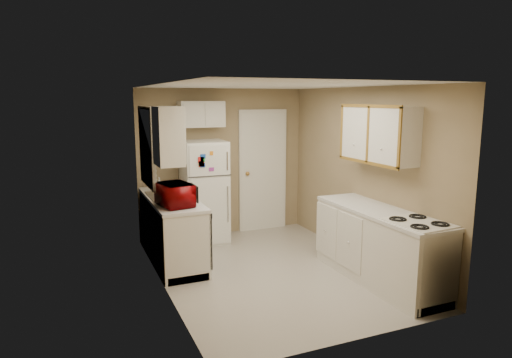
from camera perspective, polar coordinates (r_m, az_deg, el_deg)
name	(u,v)px	position (r m, az deg, el deg)	size (l,w,h in m)	color
floor	(271,271)	(6.14, 1.85, -11.40)	(3.80, 3.80, 0.00)	beige
ceiling	(272,85)	(5.71, 1.99, 11.62)	(3.80, 3.80, 0.00)	white
wall_left	(161,190)	(5.38, -11.75, -1.35)	(3.80, 3.80, 0.00)	#9A8563
wall_right	(363,174)	(6.51, 13.18, 0.56)	(3.80, 3.80, 0.00)	#9A8563
wall_back	(223,162)	(7.55, -4.14, 2.09)	(2.80, 2.80, 0.00)	#9A8563
wall_front	(360,217)	(4.20, 12.90, -4.61)	(2.80, 2.80, 0.00)	#9A8563
left_counter	(172,229)	(6.47, -10.47, -6.21)	(0.60, 1.80, 0.90)	silver
dishwasher	(204,236)	(5.97, -6.48, -7.09)	(0.03, 0.58, 0.72)	black
sink	(169,198)	(6.51, -10.87, -2.39)	(0.54, 0.74, 0.16)	gray
microwave	(175,194)	(5.84, -10.07, -1.89)	(0.29, 0.52, 0.35)	#860508
soap_bottle	(159,184)	(6.84, -11.98, -0.64)	(0.09, 0.09, 0.20)	silver
window_blinds	(148,147)	(6.35, -13.39, 3.97)	(0.10, 0.98, 1.08)	silver
upper_cabinet_left	(168,136)	(5.54, -10.89, 5.28)	(0.30, 0.45, 0.70)	silver
refrigerator	(204,192)	(7.17, -6.48, -1.62)	(0.66, 0.64, 1.60)	white
cabinet_over_fridge	(201,114)	(7.22, -6.87, 8.05)	(0.70, 0.30, 0.40)	silver
interior_door	(263,171)	(7.79, 0.85, 1.02)	(0.86, 0.06, 2.08)	white
right_counter	(379,246)	(5.89, 15.11, -8.04)	(0.60, 2.00, 0.90)	silver
stove	(416,267)	(5.44, 19.33, -10.30)	(0.54, 0.66, 0.81)	white
upper_cabinet_right	(379,134)	(5.95, 15.07, 5.44)	(0.30, 1.20, 0.70)	silver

